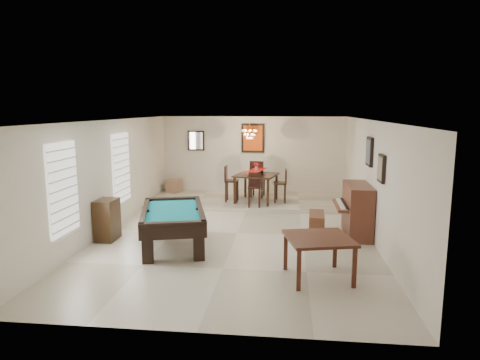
% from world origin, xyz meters
% --- Properties ---
extents(ground_plane, '(6.00, 9.00, 0.02)m').
position_xyz_m(ground_plane, '(0.00, 0.00, -0.01)').
color(ground_plane, beige).
extents(wall_back, '(6.00, 0.04, 2.60)m').
position_xyz_m(wall_back, '(0.00, 4.50, 1.30)').
color(wall_back, silver).
rests_on(wall_back, ground_plane).
extents(wall_front, '(6.00, 0.04, 2.60)m').
position_xyz_m(wall_front, '(0.00, -4.50, 1.30)').
color(wall_front, silver).
rests_on(wall_front, ground_plane).
extents(wall_left, '(0.04, 9.00, 2.60)m').
position_xyz_m(wall_left, '(-3.00, 0.00, 1.30)').
color(wall_left, silver).
rests_on(wall_left, ground_plane).
extents(wall_right, '(0.04, 9.00, 2.60)m').
position_xyz_m(wall_right, '(3.00, 0.00, 1.30)').
color(wall_right, silver).
rests_on(wall_right, ground_plane).
extents(ceiling, '(6.00, 9.00, 0.04)m').
position_xyz_m(ceiling, '(0.00, 0.00, 2.60)').
color(ceiling, white).
rests_on(ceiling, wall_back).
extents(dining_step, '(6.00, 2.50, 0.12)m').
position_xyz_m(dining_step, '(0.00, 3.25, 0.06)').
color(dining_step, beige).
rests_on(dining_step, ground_plane).
extents(window_left_front, '(0.06, 1.00, 1.70)m').
position_xyz_m(window_left_front, '(-2.97, -2.20, 1.40)').
color(window_left_front, white).
rests_on(window_left_front, wall_left).
extents(window_left_rear, '(0.06, 1.00, 1.70)m').
position_xyz_m(window_left_rear, '(-2.97, 0.60, 1.40)').
color(window_left_rear, white).
rests_on(window_left_rear, wall_left).
extents(pool_table, '(1.80, 2.54, 0.76)m').
position_xyz_m(pool_table, '(-1.22, -1.09, 0.38)').
color(pool_table, black).
rests_on(pool_table, ground_plane).
extents(square_table, '(1.26, 1.26, 0.73)m').
position_xyz_m(square_table, '(1.68, -2.49, 0.36)').
color(square_table, '#39180E').
rests_on(square_table, ground_plane).
extents(upright_piano, '(0.79, 1.41, 1.17)m').
position_xyz_m(upright_piano, '(2.59, 0.14, 0.59)').
color(upright_piano, brown).
rests_on(upright_piano, ground_plane).
extents(piano_bench, '(0.39, 0.89, 0.49)m').
position_xyz_m(piano_bench, '(1.82, 0.13, 0.24)').
color(piano_bench, '#5A321D').
rests_on(piano_bench, ground_plane).
extents(apothecary_chest, '(0.40, 0.60, 0.90)m').
position_xyz_m(apothecary_chest, '(-2.78, -0.81, 0.45)').
color(apothecary_chest, black).
rests_on(apothecary_chest, ground_plane).
extents(dining_table, '(1.36, 1.36, 0.94)m').
position_xyz_m(dining_table, '(0.23, 2.90, 0.59)').
color(dining_table, black).
rests_on(dining_table, dining_step).
extents(flower_vase, '(0.14, 0.14, 0.22)m').
position_xyz_m(flower_vase, '(0.23, 2.90, 1.17)').
color(flower_vase, '#AD100E').
rests_on(flower_vase, dining_table).
extents(dining_chair_south, '(0.37, 0.37, 0.97)m').
position_xyz_m(dining_chair_south, '(0.23, 2.23, 0.60)').
color(dining_chair_south, black).
rests_on(dining_chair_south, dining_step).
extents(dining_chair_north, '(0.48, 0.48, 1.15)m').
position_xyz_m(dining_chair_north, '(0.22, 3.62, 0.69)').
color(dining_chair_north, black).
rests_on(dining_chair_north, dining_step).
extents(dining_chair_west, '(0.40, 0.40, 1.07)m').
position_xyz_m(dining_chair_west, '(-0.49, 2.86, 0.65)').
color(dining_chair_west, black).
rests_on(dining_chair_west, dining_step).
extents(dining_chair_east, '(0.37, 0.37, 0.98)m').
position_xyz_m(dining_chair_east, '(0.93, 2.89, 0.61)').
color(dining_chair_east, black).
rests_on(dining_chair_east, dining_step).
extents(corner_bench, '(0.47, 0.55, 0.43)m').
position_xyz_m(corner_bench, '(-2.59, 4.07, 0.33)').
color(corner_bench, '#A37759').
rests_on(corner_bench, dining_step).
extents(chandelier, '(0.44, 0.44, 0.60)m').
position_xyz_m(chandelier, '(0.00, 3.20, 2.20)').
color(chandelier, '#FFE5B2').
rests_on(chandelier, ceiling).
extents(back_painting, '(0.75, 0.06, 0.95)m').
position_xyz_m(back_painting, '(0.00, 4.46, 1.90)').
color(back_painting, '#D84C14').
rests_on(back_painting, wall_back).
extents(back_mirror, '(0.55, 0.06, 0.65)m').
position_xyz_m(back_mirror, '(-1.90, 4.46, 1.80)').
color(back_mirror, white).
rests_on(back_mirror, wall_back).
extents(right_picture_upper, '(0.06, 0.55, 0.65)m').
position_xyz_m(right_picture_upper, '(2.96, 0.30, 1.90)').
color(right_picture_upper, slate).
rests_on(right_picture_upper, wall_right).
extents(right_picture_lower, '(0.06, 0.45, 0.55)m').
position_xyz_m(right_picture_lower, '(2.96, -1.00, 1.70)').
color(right_picture_lower, gray).
rests_on(right_picture_lower, wall_right).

